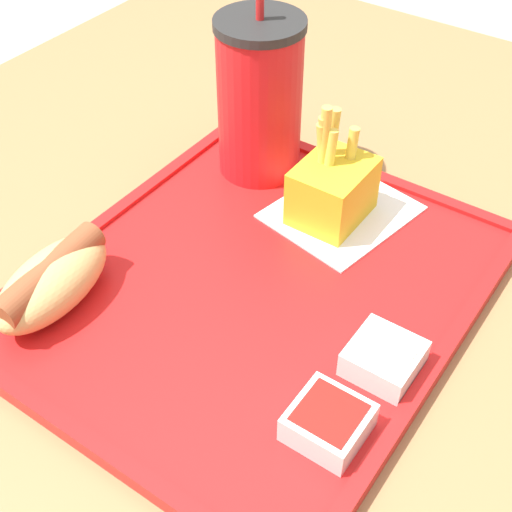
% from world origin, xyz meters
% --- Properties ---
extents(food_tray, '(0.38, 0.32, 0.01)m').
position_xyz_m(food_tray, '(0.03, 0.02, 0.71)').
color(food_tray, red).
rests_on(food_tray, dining_table).
extents(paper_napkin, '(0.14, 0.12, 0.00)m').
position_xyz_m(paper_napkin, '(0.15, 0.01, 0.72)').
color(paper_napkin, white).
rests_on(paper_napkin, food_tray).
extents(soda_cup, '(0.08, 0.08, 0.19)m').
position_xyz_m(soda_cup, '(0.17, 0.12, 0.79)').
color(soda_cup, red).
rests_on(soda_cup, food_tray).
extents(hot_dog_far, '(0.12, 0.07, 0.04)m').
position_xyz_m(hot_dog_far, '(-0.07, 0.14, 0.74)').
color(hot_dog_far, tan).
rests_on(hot_dog_far, food_tray).
extents(fries_carton, '(0.07, 0.06, 0.11)m').
position_xyz_m(fries_carton, '(0.14, 0.02, 0.75)').
color(fries_carton, gold).
rests_on(fries_carton, food_tray).
extents(sauce_cup_mayo, '(0.05, 0.05, 0.02)m').
position_xyz_m(sauce_cup_mayo, '(0.02, -0.10, 0.73)').
color(sauce_cup_mayo, silver).
rests_on(sauce_cup_mayo, food_tray).
extents(sauce_cup_ketchup, '(0.05, 0.05, 0.02)m').
position_xyz_m(sauce_cup_ketchup, '(-0.05, -0.10, 0.73)').
color(sauce_cup_ketchup, silver).
rests_on(sauce_cup_ketchup, food_tray).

